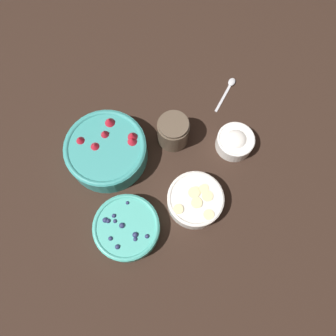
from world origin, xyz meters
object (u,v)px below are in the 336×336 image
object	(u,v)px
jar_chocolate	(173,132)
bowl_strawberries	(106,150)
bowl_bananas	(195,200)
bowl_cream	(235,141)
bowl_blueberries	(127,228)

from	to	relation	value
jar_chocolate	bowl_strawberries	bearing A→B (deg)	-179.55
bowl_strawberries	jar_chocolate	bearing A→B (deg)	0.45
bowl_strawberries	bowl_bananas	world-z (taller)	bowl_strawberries
bowl_cream	jar_chocolate	size ratio (longest dim) A/B	1.11
bowl_blueberries	bowl_bananas	bearing A→B (deg)	6.48
bowl_blueberries	jar_chocolate	bearing A→B (deg)	49.43
bowl_blueberries	bowl_cream	xyz separation A→B (m)	(0.37, 0.16, 0.00)
bowl_blueberries	jar_chocolate	xyz separation A→B (m)	(0.20, 0.24, 0.02)
bowl_bananas	jar_chocolate	distance (m)	0.21
bowl_strawberries	jar_chocolate	size ratio (longest dim) A/B	2.35
bowl_strawberries	bowl_cream	bearing A→B (deg)	-10.88
bowl_blueberries	bowl_cream	bearing A→B (deg)	23.40
bowl_cream	bowl_bananas	bearing A→B (deg)	-140.65
bowl_bananas	bowl_cream	xyz separation A→B (m)	(0.17, 0.14, 0.00)
bowl_bananas	bowl_cream	distance (m)	0.22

